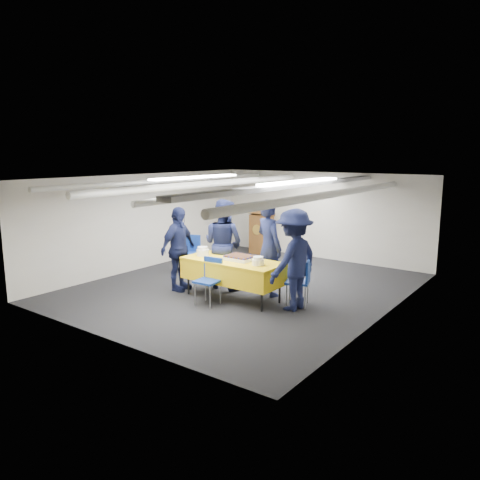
% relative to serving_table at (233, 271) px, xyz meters
% --- Properties ---
extents(ground, '(7.00, 7.00, 0.00)m').
position_rel_serving_table_xyz_m(ground, '(-0.28, 0.76, -0.56)').
color(ground, black).
rests_on(ground, ground).
extents(room_shell, '(6.00, 7.00, 2.30)m').
position_rel_serving_table_xyz_m(room_shell, '(-0.18, 1.17, 1.25)').
color(room_shell, '#BDB7AA').
rests_on(room_shell, ground).
extents(serving_table, '(2.00, 0.85, 0.77)m').
position_rel_serving_table_xyz_m(serving_table, '(0.00, 0.00, 0.00)').
color(serving_table, black).
rests_on(serving_table, ground).
extents(sheet_cake, '(0.54, 0.42, 0.09)m').
position_rel_serving_table_xyz_m(sheet_cake, '(0.11, 0.08, 0.26)').
color(sheet_cake, white).
rests_on(sheet_cake, serving_table).
extents(plate_stack_left, '(0.24, 0.24, 0.18)m').
position_rel_serving_table_xyz_m(plate_stack_left, '(-0.72, -0.05, 0.29)').
color(plate_stack_left, white).
rests_on(plate_stack_left, serving_table).
extents(plate_stack_right, '(0.23, 0.23, 0.16)m').
position_rel_serving_table_xyz_m(plate_stack_right, '(0.62, -0.05, 0.28)').
color(plate_stack_right, white).
rests_on(plate_stack_right, serving_table).
extents(podium, '(0.62, 0.53, 1.25)m').
position_rel_serving_table_xyz_m(podium, '(-1.88, 3.80, 0.05)').
color(podium, brown).
rests_on(podium, ground).
extents(chair_near, '(0.46, 0.46, 0.87)m').
position_rel_serving_table_xyz_m(chair_near, '(-0.16, -0.48, -0.03)').
color(chair_near, gray).
rests_on(chair_near, ground).
extents(chair_right, '(0.54, 0.54, 0.87)m').
position_rel_serving_table_xyz_m(chair_right, '(1.29, 0.41, -0.03)').
color(chair_right, gray).
rests_on(chair_right, ground).
extents(chair_left, '(0.52, 0.52, 0.87)m').
position_rel_serving_table_xyz_m(chair_left, '(-2.10, 1.12, -0.03)').
color(chair_left, gray).
rests_on(chair_left, ground).
extents(sailor_a, '(0.82, 0.70, 1.91)m').
position_rel_serving_table_xyz_m(sailor_a, '(0.41, 0.65, 0.40)').
color(sailor_a, black).
rests_on(sailor_a, ground).
extents(sailor_b, '(0.94, 0.75, 1.87)m').
position_rel_serving_table_xyz_m(sailor_b, '(-0.63, 0.50, 0.37)').
color(sailor_b, black).
rests_on(sailor_b, ground).
extents(sailor_c, '(0.52, 1.05, 1.73)m').
position_rel_serving_table_xyz_m(sailor_c, '(-1.25, -0.19, 0.31)').
color(sailor_c, black).
rests_on(sailor_c, ground).
extents(sailor_d, '(0.80, 1.25, 1.83)m').
position_rel_serving_table_xyz_m(sailor_d, '(1.25, 0.16, 0.36)').
color(sailor_d, black).
rests_on(sailor_d, ground).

